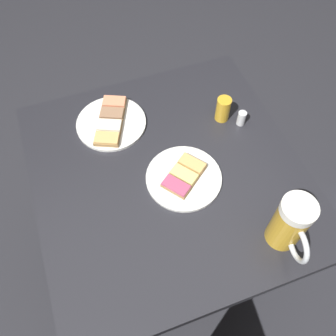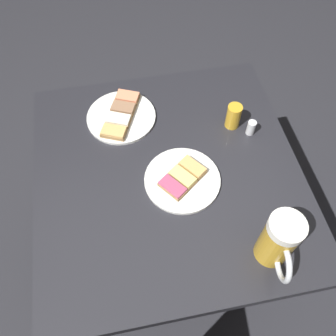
% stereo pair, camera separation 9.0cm
% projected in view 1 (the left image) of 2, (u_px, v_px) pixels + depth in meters
% --- Properties ---
extents(ground_plane, '(6.00, 6.00, 0.00)m').
position_uv_depth(ground_plane, '(168.00, 254.00, 1.70)').
color(ground_plane, '#28282D').
extents(cafe_table, '(0.83, 0.80, 0.73)m').
position_uv_depth(cafe_table, '(168.00, 194.00, 1.20)').
color(cafe_table, black).
rests_on(cafe_table, ground_plane).
extents(plate_near, '(0.23, 0.23, 0.03)m').
position_uv_depth(plate_near, '(184.00, 177.00, 1.06)').
color(plate_near, white).
rests_on(plate_near, cafe_table).
extents(plate_far, '(0.23, 0.23, 0.03)m').
position_uv_depth(plate_far, '(111.00, 122.00, 1.18)').
color(plate_far, white).
rests_on(plate_far, cafe_table).
extents(beer_mug, '(0.15, 0.09, 0.18)m').
position_uv_depth(beer_mug, '(291.00, 224.00, 0.90)').
color(beer_mug, gold).
rests_on(beer_mug, cafe_table).
extents(beer_glass_small, '(0.05, 0.05, 0.09)m').
position_uv_depth(beer_glass_small, '(223.00, 109.00, 1.17)').
color(beer_glass_small, gold).
rests_on(beer_glass_small, cafe_table).
extents(salt_shaker, '(0.03, 0.03, 0.05)m').
position_uv_depth(salt_shaker, '(241.00, 118.00, 1.17)').
color(salt_shaker, silver).
rests_on(salt_shaker, cafe_table).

